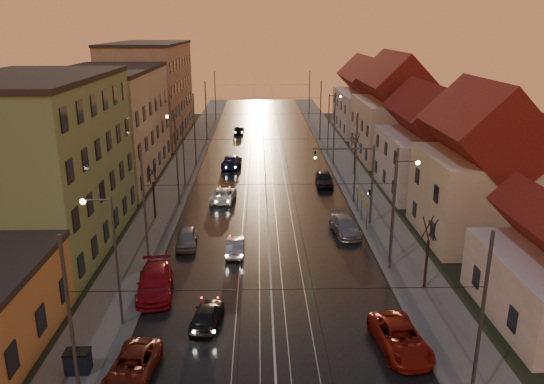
{
  "coord_description": "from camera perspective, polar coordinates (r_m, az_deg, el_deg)",
  "views": [
    {
      "loc": [
        -0.76,
        -25.48,
        16.83
      ],
      "look_at": [
        0.43,
        20.43,
        2.35
      ],
      "focal_mm": 35.0,
      "sensor_mm": 36.0,
      "label": 1
    }
  ],
  "objects": [
    {
      "name": "driving_car_1",
      "position": [
        40.97,
        -3.99,
        -5.85
      ],
      "size": [
        1.32,
        3.76,
        1.24
      ],
      "primitive_type": "imported",
      "rotation": [
        0.0,
        0.0,
        3.14
      ],
      "color": "#9A9B9F",
      "rests_on": "ground"
    },
    {
      "name": "traffic_light_mast",
      "position": [
        46.0,
        9.55,
        1.84
      ],
      "size": [
        5.3,
        0.32,
        7.2
      ],
      "color": "#595B60",
      "rests_on": "ground"
    },
    {
      "name": "catenary_pole_l_4",
      "position": [
        80.81,
        -7.11,
        8.6
      ],
      "size": [
        0.16,
        0.16,
        9.0
      ],
      "primitive_type": "cylinder",
      "color": "#595B60",
      "rests_on": "ground"
    },
    {
      "name": "house_right_2",
      "position": [
        57.65,
        16.55,
        4.57
      ],
      "size": [
        9.18,
        12.24,
        9.2
      ],
      "color": "beige",
      "rests_on": "ground"
    },
    {
      "name": "street_lamp_2",
      "position": [
        57.36,
        -9.85,
        5.23
      ],
      "size": [
        1.75,
        0.32,
        8.0
      ],
      "color": "#595B60",
      "rests_on": "ground"
    },
    {
      "name": "street_lamp_1",
      "position": [
        38.71,
        13.36,
        -0.96
      ],
      "size": [
        1.75,
        0.32,
        8.0
      ],
      "color": "#595B60",
      "rests_on": "ground"
    },
    {
      "name": "driving_car_4",
      "position": [
        86.39,
        -3.58,
        6.69
      ],
      "size": [
        1.66,
        3.99,
        1.35
      ],
      "primitive_type": "imported",
      "rotation": [
        0.0,
        0.0,
        3.16
      ],
      "color": "black",
      "rests_on": "ground"
    },
    {
      "name": "catenary_pole_r_0",
      "position": [
        24.88,
        21.47,
        -13.55
      ],
      "size": [
        0.16,
        0.16,
        9.0
      ],
      "primitive_type": "cylinder",
      "color": "#595B60",
      "rests_on": "ground"
    },
    {
      "name": "sidewalk_left",
      "position": [
        68.22,
        -9.23,
        3.06
      ],
      "size": [
        4.0,
        120.0,
        0.15
      ],
      "primitive_type": "cube",
      "color": "#4C4C4C",
      "rests_on": "ground"
    },
    {
      "name": "catenary_pole_l_1",
      "position": [
        37.45,
        -13.49,
        -2.22
      ],
      "size": [
        0.16,
        0.16,
        9.0
      ],
      "primitive_type": "cylinder",
      "color": "#595B60",
      "rests_on": "ground"
    },
    {
      "name": "ground",
      "position": [
        30.54,
        0.19,
        -15.93
      ],
      "size": [
        160.0,
        160.0,
        0.0
      ],
      "primitive_type": "plane",
      "color": "black",
      "rests_on": "ground"
    },
    {
      "name": "parked_left_2",
      "position": [
        35.89,
        -12.48,
        -9.49
      ],
      "size": [
        2.84,
        5.67,
        1.58
      ],
      "primitive_type": "imported",
      "rotation": [
        0.0,
        0.0,
        0.12
      ],
      "color": "#A3101E",
      "rests_on": "ground"
    },
    {
      "name": "bare_tree_2",
      "position": [
        62.19,
        8.92,
        3.96
      ],
      "size": [
        1.09,
        1.09,
        5.11
      ],
      "color": "black",
      "rests_on": "ground"
    },
    {
      "name": "street_lamp_3",
      "position": [
        73.14,
        6.35,
        8.0
      ],
      "size": [
        1.75,
        0.32,
        8.0
      ],
      "color": "#595B60",
      "rests_on": "ground"
    },
    {
      "name": "house_right_1",
      "position": [
        45.64,
        21.48,
        1.83
      ],
      "size": [
        8.67,
        10.2,
        10.8
      ],
      "color": "beige",
      "rests_on": "ground"
    },
    {
      "name": "dumpster",
      "position": [
        29.55,
        -20.14,
        -16.79
      ],
      "size": [
        1.22,
        0.83,
        1.1
      ],
      "primitive_type": "cube",
      "rotation": [
        0.0,
        0.0,
        0.02
      ],
      "color": "black",
      "rests_on": "sidewalk_left"
    },
    {
      "name": "bare_tree_0",
      "position": [
        48.61,
        -12.61,
        -0.09
      ],
      "size": [
        1.09,
        1.09,
        5.11
      ],
      "color": "black",
      "rests_on": "ground"
    },
    {
      "name": "catenary_pole_l_0",
      "position": [
        24.35,
        -20.7,
        -14.18
      ],
      "size": [
        0.16,
        0.16,
        9.0
      ],
      "primitive_type": "cylinder",
      "color": "#595B60",
      "rests_on": "ground"
    },
    {
      "name": "sidewalk_right",
      "position": [
        68.44,
        7.62,
        3.18
      ],
      "size": [
        4.0,
        120.0,
        0.15
      ],
      "primitive_type": "cube",
      "color": "#4C4C4C",
      "rests_on": "ground"
    },
    {
      "name": "tram_rail_3",
      "position": [
        67.66,
        1.08,
        3.15
      ],
      "size": [
        0.06,
        120.0,
        0.03
      ],
      "primitive_type": "cube",
      "color": "gray",
      "rests_on": "road"
    },
    {
      "name": "driving_car_3",
      "position": [
        65.86,
        -4.36,
        3.34
      ],
      "size": [
        2.61,
        5.48,
        1.54
      ],
      "primitive_type": "imported",
      "rotation": [
        0.0,
        0.0,
        3.05
      ],
      "color": "#171C46",
      "rests_on": "ground"
    },
    {
      "name": "road",
      "position": [
        67.6,
        -0.79,
        3.11
      ],
      "size": [
        16.0,
        120.0,
        0.04
      ],
      "primitive_type": "cube",
      "color": "black",
      "rests_on": "ground"
    },
    {
      "name": "bare_tree_1",
      "position": [
        36.29,
        16.34,
        -6.53
      ],
      "size": [
        1.09,
        1.09,
        5.11
      ],
      "color": "black",
      "rests_on": "ground"
    },
    {
      "name": "catenary_pole_r_3",
      "position": [
        66.31,
        6.71,
        6.67
      ],
      "size": [
        0.16,
        0.16,
        9.0
      ],
      "primitive_type": "cylinder",
      "color": "#595B60",
      "rests_on": "ground"
    },
    {
      "name": "tram_rail_1",
      "position": [
        67.59,
        -1.44,
        3.13
      ],
      "size": [
        0.06,
        120.0,
        0.03
      ],
      "primitive_type": "cube",
      "color": "gray",
      "rests_on": "road"
    },
    {
      "name": "catenary_pole_l_5",
      "position": [
        98.57,
        -6.13,
        10.22
      ],
      "size": [
        0.16,
        0.16,
        9.0
      ],
      "primitive_type": "cylinder",
      "color": "#595B60",
      "rests_on": "ground"
    },
    {
      "name": "catenary_pole_r_1",
      "position": [
        37.79,
        12.95,
        -2.0
      ],
      "size": [
        0.16,
        0.16,
        9.0
      ],
      "primitive_type": "cylinder",
      "color": "#595B60",
      "rests_on": "ground"
    },
    {
      "name": "apartment_left_1",
      "position": [
        44.11,
        -23.76,
        2.45
      ],
      "size": [
        10.0,
        18.0,
        13.0
      ],
      "primitive_type": "cube",
      "color": "#739760",
      "rests_on": "ground"
    },
    {
      "name": "parked_right_2",
      "position": [
        58.3,
        5.63,
        1.42
      ],
      "size": [
        1.99,
        4.56,
        1.53
      ],
      "primitive_type": "imported",
      "rotation": [
        0.0,
        0.0,
        -0.04
      ],
      "color": "black",
      "rests_on": "ground"
    },
    {
      "name": "apartment_left_2",
      "position": [
        62.73,
        -17.06,
        6.8
      ],
      "size": [
        10.0,
        20.0,
        12.0
      ],
      "primitive_type": "cube",
      "color": "#BEB793",
      "rests_on": "ground"
    },
    {
      "name": "driving_car_0",
      "position": [
        32.05,
        -7.01,
        -12.97
      ],
      "size": [
        2.04,
        3.99,
        1.3
      ],
      "primitive_type": "imported",
      "rotation": [
        0.0,
        0.0,
        3.01
      ],
      "color": "black",
      "rests_on": "ground"
    },
    {
      "name": "house_right_4",
      "position": [
        89.06,
        10.18,
        9.63
      ],
      "size": [
        9.18,
        16.32,
        10.0
      ],
      "color": "beige",
      "rests_on": "ground"
    },
    {
      "name": "house_right_3",
      "position": [
        71.6,
        13.04,
        8.2
      ],
      "size": [
        9.18,
        14.28,
        11.5
      ],
      "color": "beige",
      "rests_on": "ground"
    },
    {
      "name": "parked_left_1",
      "position": [
        28.61,
        -14.77,
        -17.66
      ],
      "size": [
        2.51,
        4.69,
        1.25
      ],
      "primitive_type": "imported",
      "rotation": [
        0.0,
        0.0,
        -0.1
      ],
      "color": "maroon",
      "rests_on": "ground"
    },
    {
      "name": "apartment_left_3",
      "position": [
        85.71,
        -12.95,
        10.49
      ],
      "size": [
        10.0,
        24.0,
        14.0
      ],
      "primitive_type": "cube",
      "color": "#8F715C",
      "rests_on": "ground"
    },
    {
      "name": "tram_rail_0",
      "position": [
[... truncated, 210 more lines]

